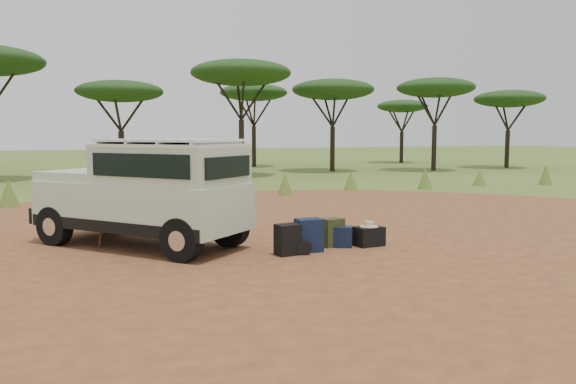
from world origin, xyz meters
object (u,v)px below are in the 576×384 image
object	(u,v)px
backpack_navy	(309,235)
duffel_navy	(343,237)
walking_staff	(105,210)
safari_vehicle	(146,195)
backpack_black	(288,240)
hard_case	(369,236)
backpack_olive	(332,233)

from	to	relation	value
backpack_navy	duffel_navy	bearing A→B (deg)	11.99
walking_staff	duffel_navy	world-z (taller)	walking_staff
safari_vehicle	backpack_black	xyz separation A→B (m)	(2.33, -1.70, -0.74)
backpack_navy	duffel_navy	world-z (taller)	backpack_navy
backpack_black	duffel_navy	world-z (taller)	backpack_black
backpack_black	hard_case	distance (m)	1.83
walking_staff	duffel_navy	xyz separation A→B (m)	(4.37, -1.53, -0.55)
walking_staff	backpack_black	world-z (taller)	walking_staff
walking_staff	duffel_navy	distance (m)	4.66
duffel_navy	backpack_olive	bearing A→B (deg)	171.03
safari_vehicle	backpack_olive	size ratio (longest dim) A/B	7.69
hard_case	backpack_navy	bearing A→B (deg)	176.92
backpack_black	hard_case	xyz separation A→B (m)	(1.81, 0.23, -0.09)
walking_staff	hard_case	size ratio (longest dim) A/B	2.80
backpack_navy	backpack_black	bearing A→B (deg)	-164.11
backpack_black	hard_case	world-z (taller)	backpack_black
backpack_black	walking_staff	bearing A→B (deg)	138.40
safari_vehicle	hard_case	distance (m)	4.47
walking_staff	backpack_olive	bearing A→B (deg)	-83.60
walking_staff	backpack_black	bearing A→B (deg)	-95.66
duffel_navy	backpack_black	bearing A→B (deg)	-140.65
hard_case	backpack_black	bearing A→B (deg)	-179.82
backpack_navy	duffel_navy	distance (m)	0.82
walking_staff	hard_case	xyz separation A→B (m)	(4.91, -1.61, -0.56)
backpack_olive	hard_case	xyz separation A→B (m)	(0.71, -0.19, -0.09)
walking_staff	backpack_olive	distance (m)	4.46
backpack_navy	hard_case	size ratio (longest dim) A/B	1.15
backpack_olive	duffel_navy	size ratio (longest dim) A/B	1.38
safari_vehicle	backpack_olive	xyz separation A→B (m)	(3.43, -1.28, -0.74)
duffel_navy	safari_vehicle	bearing A→B (deg)	-175.50
walking_staff	hard_case	world-z (taller)	walking_staff
safari_vehicle	backpack_black	distance (m)	2.98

